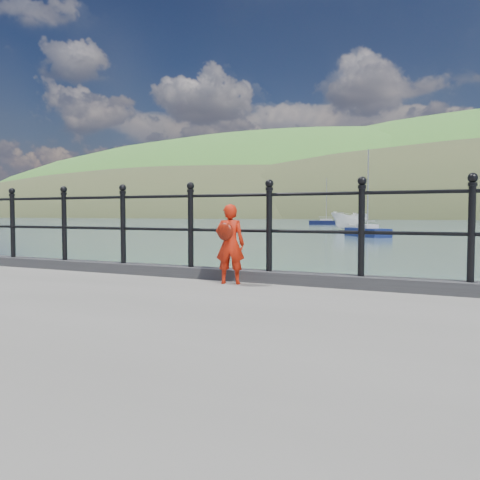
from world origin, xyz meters
The scene contains 7 objects.
ground centered at (0.00, 0.00, 0.00)m, with size 600.00×600.00×0.00m, color #2D4251.
kerb centered at (0.00, -0.15, 1.07)m, with size 60.00×0.30×0.15m, color #28282B.
railing centered at (0.00, -0.15, 1.82)m, with size 18.11×0.11×1.20m.
child centered at (0.20, -0.49, 1.52)m, with size 0.43×0.36×1.02m.
launch_white centered at (-11.20, 50.81, 1.05)m, with size 2.05×5.46×2.11m, color white.
sailboat_left centered at (-22.03, 77.64, 0.34)m, with size 5.80×2.55×8.04m.
sailboat_port centered at (-5.95, 35.77, 0.34)m, with size 4.49×4.74×7.33m.
Camera 1 is at (3.19, -6.23, 1.90)m, focal length 38.00 mm.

